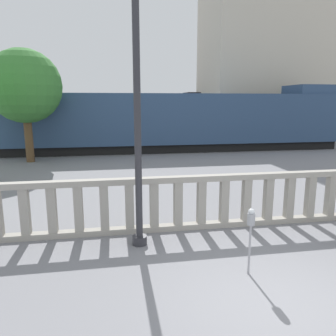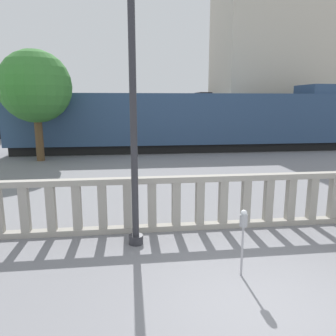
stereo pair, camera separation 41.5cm
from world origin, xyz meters
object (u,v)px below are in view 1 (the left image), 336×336
Objects in this scene: tree_right at (24,87)px; train_near at (180,121)px; parking_meter at (251,224)px; train_far at (65,117)px; lamppost at (137,116)px.

train_near is at bearing 17.52° from tree_right.
parking_meter is at bearing -97.13° from train_near.
train_far is 4.92× the size of tree_right.
train_far reaches higher than parking_meter.
tree_right reaches higher than train_near.
train_near is (1.96, 15.66, 0.94)m from parking_meter.
lamppost reaches higher than parking_meter.
tree_right reaches higher than parking_meter.
train_far is at bearing 130.53° from train_near.
lamppost is 0.19× the size of train_far.
train_far is at bearing 104.21° from parking_meter.
tree_right is (-0.25, -12.58, 2.12)m from train_far.
parking_meter is at bearing -75.79° from train_far.
lamppost is 4.32× the size of parking_meter.
parking_meter is 14.85m from tree_right.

